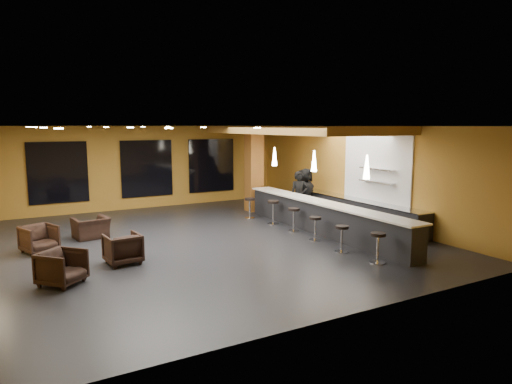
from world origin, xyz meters
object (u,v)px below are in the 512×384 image
bar_stool_0 (378,244)px  pendant_0 (367,167)px  prep_counter (358,212)px  staff_a (299,196)px  armchair_d (91,228)px  bar_stool_1 (342,235)px  staff_c (306,192)px  pendant_2 (275,157)px  bar_stool_5 (250,205)px  armchair_a (62,268)px  column (254,169)px  armchair_c (39,239)px  staff_b (303,192)px  bar_counter (322,218)px  pendant_1 (314,161)px  bar_stool_2 (315,225)px  bar_stool_3 (294,217)px  bar_stool_4 (273,209)px  armchair_b (123,248)px

bar_stool_0 → pendant_0: bearing=59.7°
prep_counter → staff_a: 2.26m
prep_counter → armchair_d: prep_counter is taller
prep_counter → bar_stool_1: bearing=-138.4°
staff_c → pendant_2: bearing=144.5°
armchair_d → bar_stool_5: bearing=173.1°
pendant_0 → armchair_a: (-8.06, 0.92, -1.96)m
column → armchair_c: 8.78m
armchair_d → bar_stool_1: bar_stool_1 is taller
staff_b → bar_stool_0: size_ratio=2.19×
pendant_2 → staff_a: size_ratio=0.38×
bar_counter → pendant_0: size_ratio=11.43×
pendant_1 → bar_stool_2: (-0.78, -1.17, -1.87)m
staff_a → bar_stool_0: bearing=-82.5°
staff_c → bar_stool_3: staff_c is taller
bar_stool_3 → pendant_2: bearing=74.0°
armchair_d → bar_stool_2: bar_stool_2 is taller
bar_stool_0 → bar_stool_4: size_ratio=0.93×
staff_a → bar_stool_1: bearing=-88.0°
prep_counter → pendant_2: bearing=128.7°
pendant_2 → prep_counter: bearing=-51.3°
armchair_b → bar_stool_2: 5.74m
armchair_b → bar_stool_4: size_ratio=1.00×
bar_stool_1 → armchair_b: bearing=160.7°
armchair_a → bar_stool_0: bar_stool_0 is taller
bar_counter → bar_stool_4: size_ratio=9.28×
pendant_2 → bar_stool_5: (-0.93, 0.27, -1.84)m
armchair_d → bar_stool_4: bearing=160.7°
armchair_d → bar_stool_0: bearing=123.9°
staff_c → bar_stool_4: (-1.95, -0.76, -0.38)m
bar_stool_0 → bar_stool_3: 4.02m
bar_counter → staff_a: 2.34m
staff_c → bar_stool_1: size_ratio=2.45×
prep_counter → armchair_a: size_ratio=7.01×
bar_counter → bar_stool_1: 2.29m
staff_a → bar_stool_5: staff_a is taller
bar_counter → bar_stool_1: size_ratio=10.53×
armchair_a → bar_stool_5: 8.35m
pendant_2 → bar_stool_4: size_ratio=0.81×
column → pendant_2: (0.00, -1.60, 0.60)m
armchair_b → prep_counter: bearing=178.9°
pendant_1 → pendant_2: 2.50m
armchair_b → staff_b: bearing=-163.4°
column → bar_stool_0: 8.08m
bar_stool_4 → pendant_1: bearing=-64.7°
column → staff_c: bearing=-56.2°
bar_stool_0 → bar_stool_4: (0.10, 5.30, 0.04)m
bar_stool_3 → bar_stool_4: (-0.02, 1.28, 0.05)m
pendant_0 → bar_stool_5: size_ratio=0.89×
armchair_d → bar_stool_2: size_ratio=1.36×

